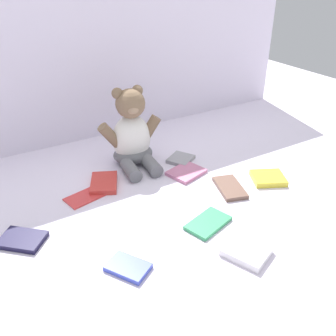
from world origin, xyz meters
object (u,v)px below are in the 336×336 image
book_case_0 (230,188)px  book_case_4 (22,240)px  book_case_5 (181,159)px  teddy_bear (131,136)px  book_case_2 (85,196)px  book_case_9 (268,178)px  book_case_6 (247,251)px  book_case_3 (186,172)px  book_case_7 (128,267)px  book_case_1 (104,183)px  book_case_8 (208,223)px

book_case_0 → book_case_4: size_ratio=1.18×
book_case_5 → teddy_bear: bearing=-147.3°
book_case_2 → book_case_9: book_case_9 is taller
book_case_5 → book_case_6: (-0.13, -0.52, 0.00)m
book_case_3 → book_case_6: 0.43m
book_case_0 → book_case_3: (-0.07, 0.16, -0.00)m
book_case_7 → book_case_3: bearing=-171.8°
book_case_4 → book_case_5: book_case_4 is taller
book_case_1 → book_case_8: 0.40m
teddy_bear → book_case_7: 0.56m
book_case_8 → book_case_9: book_case_9 is taller
book_case_5 → book_case_4: bearing=-105.6°
book_case_0 → book_case_1: book_case_1 is taller
book_case_1 → book_case_7: (-0.10, -0.39, -0.00)m
book_case_4 → book_case_6: book_case_6 is taller
book_case_1 → book_case_2: book_case_1 is taller
book_case_0 → book_case_5: 0.25m
book_case_1 → book_case_4: size_ratio=1.08×
book_case_9 → teddy_bear: bearing=70.4°
book_case_6 → book_case_9: 0.39m
book_case_3 → book_case_6: size_ratio=1.09×
book_case_3 → book_case_8: bearing=-36.7°
book_case_5 → book_case_7: (-0.41, -0.41, -0.00)m
teddy_bear → book_case_2: bearing=-144.8°
book_case_8 → book_case_6: bearing=-11.7°
teddy_bear → book_case_5: bearing=-21.0°
book_case_5 → book_case_8: bearing=-51.6°
teddy_bear → book_case_8: bearing=-81.4°
book_case_1 → book_case_3: (0.28, -0.08, -0.00)m
book_case_2 → book_case_4: (-0.22, -0.12, 0.00)m
book_case_7 → book_case_4: bearing=-81.2°
teddy_bear → book_case_6: 0.61m
book_case_9 → book_case_4: bearing=108.6°
book_case_3 → book_case_9: bearing=34.0°
book_case_7 → book_case_8: bearing=156.8°
book_case_1 → book_case_6: 0.54m
book_case_1 → book_case_4: book_case_1 is taller
book_case_1 → book_case_5: size_ratio=1.39×
book_case_8 → book_case_2: bearing=-157.8°
book_case_4 → book_case_7: size_ratio=1.14×
book_case_7 → book_case_9: 0.61m
book_case_6 → book_case_3: bearing=-124.6°
book_case_6 → book_case_8: bearing=-107.2°
book_case_9 → book_case_2: bearing=95.1°
book_case_6 → book_case_5: bearing=-126.2°
book_case_1 → book_case_2: 0.09m
book_case_2 → book_case_1: bearing=103.1°
book_case_4 → book_case_9: book_case_9 is taller
book_case_1 → book_case_8: bearing=141.7°
book_case_4 → book_case_7: book_case_4 is taller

